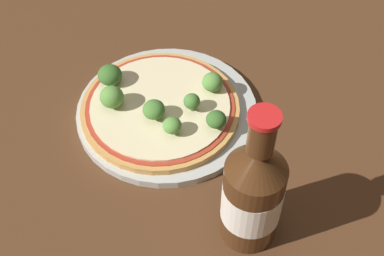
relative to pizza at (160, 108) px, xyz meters
The scene contains 11 objects.
ground_plane 0.04m from the pizza, 48.44° to the left, with size 3.00×3.00×0.00m, color #4C2D19.
plate 0.02m from the pizza, 52.30° to the left, with size 0.26×0.26×0.01m.
pizza is the anchor object (origin of this frame).
broccoli_floret_0 0.07m from the pizza, 151.77° to the right, with size 0.03×0.03×0.03m.
broccoli_floret_1 0.06m from the pizza, 44.47° to the right, with size 0.03×0.03×0.03m.
broccoli_floret_2 0.09m from the pizza, behind, with size 0.04×0.04×0.03m.
broccoli_floret_3 0.09m from the pizza, ahead, with size 0.03×0.03×0.03m.
broccoli_floret_4 0.03m from the pizza, 79.37° to the right, with size 0.03×0.03×0.03m.
broccoli_floret_5 0.05m from the pizza, 13.13° to the left, with size 0.02×0.02×0.03m.
broccoli_floret_6 0.08m from the pizza, 47.81° to the left, with size 0.03×0.03×0.03m.
beer_bottle 0.22m from the pizza, 32.70° to the right, with size 0.07×0.07×0.21m.
Camera 1 is at (0.24, -0.47, 0.58)m, focal length 50.00 mm.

